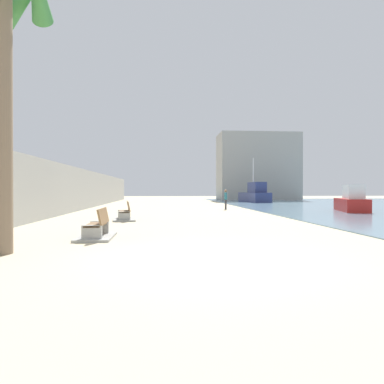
{
  "coord_description": "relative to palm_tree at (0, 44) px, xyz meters",
  "views": [
    {
      "loc": [
        -0.93,
        -7.96,
        1.59
      ],
      "look_at": [
        0.83,
        13.39,
        1.44
      ],
      "focal_mm": 33.42,
      "sensor_mm": 36.0,
      "label": 1
    }
  ],
  "objects": [
    {
      "name": "bench_far",
      "position": [
        2.03,
        9.5,
        -4.94
      ],
      "size": [
        1.35,
        2.22,
        0.98
      ],
      "color": "#9E9E99",
      "rests_on": "ground"
    },
    {
      "name": "seawall",
      "position": [
        -2.57,
        16.8,
        -3.58
      ],
      "size": [
        0.8,
        64.0,
        3.2
      ],
      "primitive_type": "cube",
      "color": "#9E9E99",
      "rests_on": "ground"
    },
    {
      "name": "bench_near",
      "position": [
        1.86,
        2.67,
        -4.94
      ],
      "size": [
        1.11,
        2.11,
        0.98
      ],
      "color": "#9E9E99",
      "rests_on": "ground"
    },
    {
      "name": "harbor_building",
      "position": [
        18.58,
        44.8,
        -0.12
      ],
      "size": [
        12.0,
        6.0,
        10.11
      ],
      "primitive_type": "cube",
      "color": "#9E9E99",
      "rests_on": "ground"
    },
    {
      "name": "person_walking",
      "position": [
        9.03,
        19.06,
        -4.26
      ],
      "size": [
        0.28,
        0.5,
        1.59
      ],
      "color": "#333338",
      "rests_on": "ground"
    },
    {
      "name": "ground_plane",
      "position": [
        4.93,
        16.8,
        -5.18
      ],
      "size": [
        120.0,
        120.0,
        0.0
      ],
      "primitive_type": "plane",
      "color": "#C6B793"
    },
    {
      "name": "palm_tree",
      "position": [
        0.0,
        0.0,
        0.0
      ],
      "size": [
        2.95,
        3.03,
        7.51
      ],
      "color": "#7A6651",
      "rests_on": "ground"
    },
    {
      "name": "boat_mid_bay",
      "position": [
        17.42,
        15.23,
        -4.45
      ],
      "size": [
        2.79,
        4.99,
        1.89
      ],
      "color": "red",
      "rests_on": "water_bay"
    },
    {
      "name": "boat_nearest",
      "position": [
        15.41,
        34.32,
        -4.23
      ],
      "size": [
        2.74,
        6.51,
        5.52
      ],
      "color": "navy",
      "rests_on": "water_bay"
    }
  ]
}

